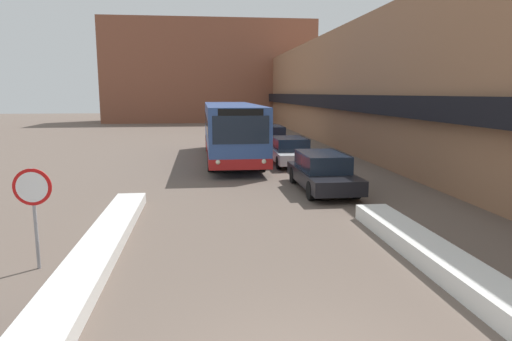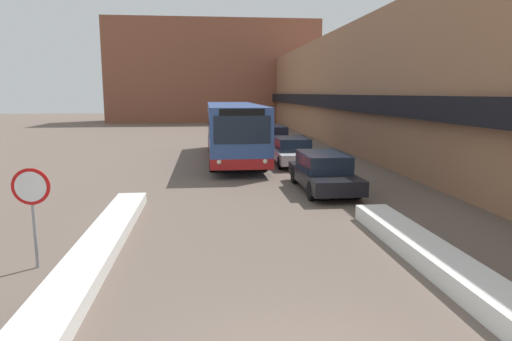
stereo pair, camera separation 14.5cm
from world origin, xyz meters
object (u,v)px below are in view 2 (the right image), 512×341
object	(u,v)px
city_bus	(233,130)
parked_car_middle	(292,151)
stop_sign	(32,197)
parked_car_back	(273,137)
parked_car_front	(323,172)

from	to	relation	value
city_bus	parked_car_middle	xyz separation A→B (m)	(2.85, -2.07, -0.95)
city_bus	stop_sign	size ratio (longest dim) A/B	5.83
stop_sign	parked_car_back	bearing A→B (deg)	68.44
city_bus	parked_car_front	distance (m)	8.91
parked_car_front	parked_car_middle	size ratio (longest dim) A/B	1.08
city_bus	parked_car_front	xyz separation A→B (m)	(2.85, -8.39, -0.93)
parked_car_front	parked_car_back	distance (m)	13.08
parked_car_back	parked_car_middle	bearing A→B (deg)	-90.00
parked_car_back	stop_sign	world-z (taller)	stop_sign
parked_car_front	stop_sign	distance (m)	10.50
city_bus	stop_sign	xyz separation A→B (m)	(-5.03, -15.27, -0.12)
city_bus	parked_car_back	bearing A→B (deg)	58.70
parked_car_middle	parked_car_back	size ratio (longest dim) A/B	0.91
stop_sign	parked_car_front	bearing A→B (deg)	41.12
parked_car_back	city_bus	bearing A→B (deg)	-121.30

